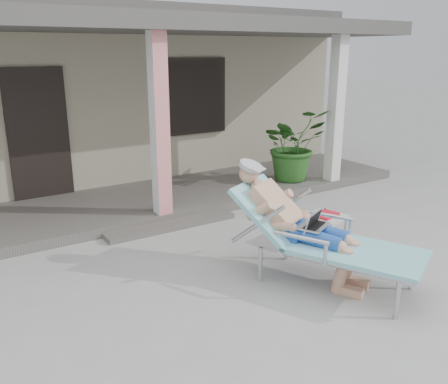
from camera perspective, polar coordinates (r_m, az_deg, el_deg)
ground at (r=5.54m, az=2.50°, el=-10.13°), size 60.00×60.00×0.00m
house at (r=10.94m, az=-17.72°, el=11.59°), size 10.40×5.40×3.30m
porch_deck at (r=7.97m, az=-9.96°, el=-1.25°), size 10.00×2.00×0.15m
porch_overhang at (r=7.55m, az=-10.88°, el=18.62°), size 10.00×2.30×2.85m
porch_step at (r=6.99m, az=-6.25°, el=-4.02°), size 2.00×0.30×0.07m
lounger at (r=5.26m, az=10.36°, el=-1.79°), size 1.62×2.20×1.39m
side_table at (r=6.44m, az=12.09°, el=-3.12°), size 0.58×0.58×0.42m
potted_palm at (r=8.93m, az=8.31°, el=5.67°), size 1.28×1.13×1.33m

